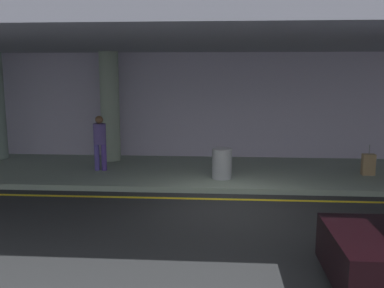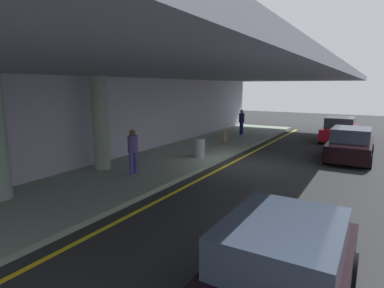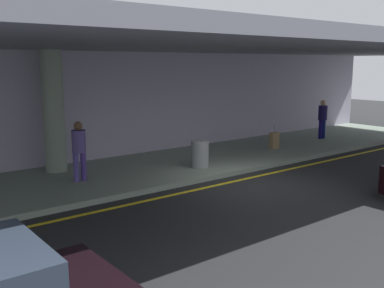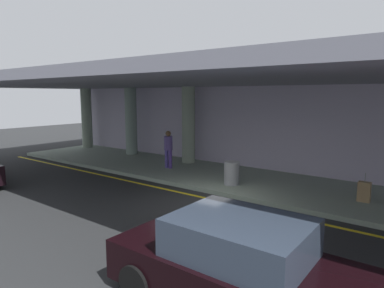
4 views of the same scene
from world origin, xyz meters
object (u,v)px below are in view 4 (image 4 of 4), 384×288
object	(u,v)px
person_waiting_for_ride	(168,147)
support_column_center	(188,125)
suitcase_upright_primary	(364,192)
support_column_far_left	(87,118)
car_black_no2	(235,265)
support_column_left_mid	(131,121)
trash_bin_steel	(232,173)

from	to	relation	value
person_waiting_for_ride	support_column_center	bearing A→B (deg)	-58.71
support_column_center	suitcase_upright_primary	xyz separation A→B (m)	(8.06, -1.62, -1.51)
support_column_far_left	car_black_no2	size ratio (longest dim) A/B	0.89
support_column_left_mid	trash_bin_steel	bearing A→B (deg)	-16.53
person_waiting_for_ride	car_black_no2	bearing A→B (deg)	165.97
person_waiting_for_ride	suitcase_upright_primary	size ratio (longest dim) A/B	1.87
support_column_center	trash_bin_steel	bearing A→B (deg)	-31.43
car_black_no2	trash_bin_steel	xyz separation A→B (m)	(-3.61, 6.05, -0.14)
support_column_left_mid	car_black_no2	xyz separation A→B (m)	(11.39, -8.36, -1.26)
car_black_no2	support_column_center	bearing A→B (deg)	128.11
support_column_left_mid	support_column_center	distance (m)	4.00
support_column_center	person_waiting_for_ride	bearing A→B (deg)	-87.55
car_black_no2	support_column_left_mid	bearing A→B (deg)	140.36
suitcase_upright_primary	person_waiting_for_ride	bearing A→B (deg)	179.03
support_column_center	suitcase_upright_primary	distance (m)	8.35
suitcase_upright_primary	trash_bin_steel	xyz separation A→B (m)	(-4.28, -0.69, 0.11)
person_waiting_for_ride	support_column_far_left	bearing A→B (deg)	17.89
trash_bin_steel	suitcase_upright_primary	bearing A→B (deg)	9.22
person_waiting_for_ride	suitcase_upright_primary	xyz separation A→B (m)	(7.99, -0.05, -0.65)
person_waiting_for_ride	trash_bin_steel	world-z (taller)	person_waiting_for_ride
car_black_no2	trash_bin_steel	size ratio (longest dim) A/B	4.82
support_column_left_mid	trash_bin_steel	size ratio (longest dim) A/B	4.29
support_column_center	trash_bin_steel	size ratio (longest dim) A/B	4.29
support_column_far_left	support_column_left_mid	distance (m)	4.00
person_waiting_for_ride	suitcase_upright_primary	distance (m)	8.02
support_column_far_left	suitcase_upright_primary	xyz separation A→B (m)	(16.06, -1.62, -1.51)
support_column_center	support_column_left_mid	bearing A→B (deg)	180.00
support_column_far_left	support_column_left_mid	xyz separation A→B (m)	(4.00, 0.00, 0.00)
support_column_left_mid	person_waiting_for_ride	bearing A→B (deg)	-21.01
support_column_left_mid	car_black_no2	distance (m)	14.18
support_column_left_mid	person_waiting_for_ride	xyz separation A→B (m)	(4.07, -1.56, -0.86)
support_column_far_left	support_column_center	bearing A→B (deg)	0.00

